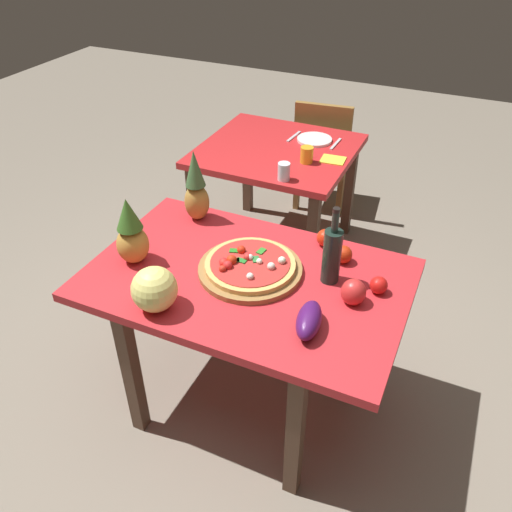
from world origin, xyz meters
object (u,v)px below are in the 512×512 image
object	(u,v)px
wine_bottle	(332,255)
pineapple_right	(196,189)
pizza_board	(251,270)
fork_utensil	(294,136)
napkin_folded	(333,160)
drinking_glass_juice	(307,155)
tomato_beside_pepper	(379,285)
eggplant	(309,320)
pineapple_left	(131,234)
drinking_glass_water	(284,172)
tomato_by_bottle	(343,254)
dining_chair	(324,149)
pizza	(250,264)
dinner_plate	(314,140)
display_table	(247,292)
bell_pepper	(353,292)
tomato_at_corner	(325,238)
knife_utensil	(336,144)
background_table	(277,164)
melon	(154,289)

from	to	relation	value
wine_bottle	pineapple_right	distance (m)	0.76
pizza_board	fork_utensil	distance (m)	1.44
napkin_folded	drinking_glass_juice	bearing A→B (deg)	-146.06
tomato_beside_pepper	eggplant	bearing A→B (deg)	-119.86
pineapple_left	drinking_glass_water	bearing A→B (deg)	72.31
pineapple_left	eggplant	world-z (taller)	pineapple_left
tomato_by_bottle	dining_chair	bearing A→B (deg)	110.43
pizza	eggplant	size ratio (longest dim) A/B	1.91
dining_chair	pineapple_left	size ratio (longest dim) A/B	2.77
tomato_by_bottle	dinner_plate	size ratio (longest dim) A/B	0.36
display_table	tomato_beside_pepper	bearing A→B (deg)	13.14
pineapple_right	drinking_glass_juice	xyz separation A→B (m)	(0.27, 0.80, -0.11)
pineapple_left	napkin_folded	distance (m)	1.40
bell_pepper	tomato_by_bottle	size ratio (longest dim) A/B	1.38
tomato_at_corner	dining_chair	bearing A→B (deg)	107.87
dining_chair	fork_utensil	distance (m)	0.54
display_table	napkin_folded	xyz separation A→B (m)	(-0.01, 1.21, 0.09)
display_table	pineapple_right	size ratio (longest dim) A/B	3.74
display_table	dining_chair	distance (m)	1.93
pizza_board	pizza	size ratio (longest dim) A/B	1.15
knife_utensil	napkin_folded	size ratio (longest dim) A/B	1.29
pizza_board	bell_pepper	world-z (taller)	bell_pepper
display_table	wine_bottle	distance (m)	0.41
drinking_glass_juice	knife_utensil	xyz separation A→B (m)	(0.08, 0.31, -0.04)
tomato_at_corner	drinking_glass_water	xyz separation A→B (m)	(-0.41, 0.51, 0.01)
drinking_glass_juice	fork_utensil	distance (m)	0.37
pizza_board	eggplant	world-z (taller)	eggplant
pineapple_left	tomato_at_corner	distance (m)	0.85
pineapple_right	drinking_glass_juice	distance (m)	0.85
pineapple_right	drinking_glass_water	xyz separation A→B (m)	(0.23, 0.55, -0.11)
knife_utensil	pineapple_left	bearing A→B (deg)	-103.63
dinner_plate	tomato_by_bottle	bearing A→B (deg)	-65.36
bell_pepper	eggplant	bearing A→B (deg)	-115.77
pineapple_left	tomato_by_bottle	size ratio (longest dim) A/B	3.91
background_table	tomato_at_corner	world-z (taller)	tomato_at_corner
background_table	napkin_folded	distance (m)	0.38
display_table	knife_utensil	world-z (taller)	knife_utensil
tomato_by_bottle	drinking_glass_water	size ratio (longest dim) A/B	0.79
fork_utensil	knife_utensil	xyz separation A→B (m)	(0.28, 0.00, 0.00)
bell_pepper	knife_utensil	xyz separation A→B (m)	(-0.51, 1.41, -0.05)
melon	bell_pepper	bearing A→B (deg)	26.74
bell_pepper	drinking_glass_juice	bearing A→B (deg)	118.24
tomato_by_bottle	knife_utensil	world-z (taller)	tomato_by_bottle
napkin_folded	fork_utensil	bearing A→B (deg)	146.39
bell_pepper	drinking_glass_water	xyz separation A→B (m)	(-0.63, 0.84, 0.00)
dining_chair	drinking_glass_water	size ratio (longest dim) A/B	8.61
drinking_glass_water	knife_utensil	xyz separation A→B (m)	(0.12, 0.57, -0.05)
dining_chair	dinner_plate	size ratio (longest dim) A/B	3.86
pizza	tomato_beside_pepper	bearing A→B (deg)	9.95
tomato_at_corner	tomato_beside_pepper	world-z (taller)	tomato_at_corner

